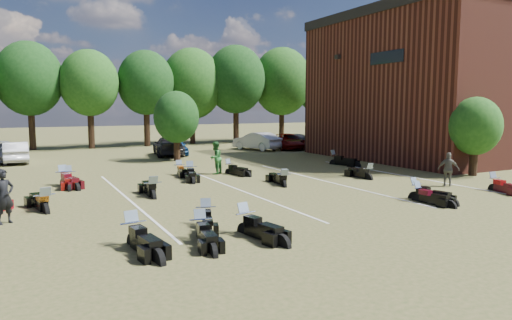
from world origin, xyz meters
TOP-DOWN VIEW (x-y plane):
  - ground at (0.00, 0.00)m, footprint 160.00×160.00m
  - car_1 at (-12.25, 19.21)m, footprint 1.66×4.41m
  - car_2 at (-13.20, 20.49)m, footprint 3.72×5.62m
  - car_3 at (-1.58, 19.04)m, footprint 2.91×5.41m
  - car_4 at (-0.96, 19.31)m, footprint 2.02×4.08m
  - car_5 at (6.83, 20.21)m, footprint 3.11×5.03m
  - car_6 at (9.67, 19.67)m, footprint 3.15×5.33m
  - car_7 at (10.62, 20.45)m, footprint 3.32×4.95m
  - person_black at (-12.40, 0.86)m, footprint 0.79×0.72m
  - person_green at (-2.07, 8.07)m, footprint 1.15×1.11m
  - person_grey at (6.38, -0.79)m, footprint 0.89×1.01m
  - motorcycle_0 at (-9.20, -3.47)m, footprint 1.08×2.46m
  - motorcycle_1 at (-7.33, -3.73)m, footprint 0.98×2.21m
  - motorcycle_2 at (-6.59, -2.23)m, footprint 1.29×2.18m
  - motorcycle_3 at (-5.92, -3.78)m, footprint 1.19×2.41m
  - motorcycle_4 at (2.64, -2.33)m, footprint 1.10×2.31m
  - motorcycle_5 at (2.41, -2.71)m, footprint 0.80×2.06m
  - motorcycle_6 at (7.37, -2.51)m, footprint 1.10×2.18m
  - motorcycle_8 at (-11.16, 1.95)m, footprint 1.21×2.47m
  - motorcycle_9 at (-7.02, 2.80)m, footprint 0.88×2.42m
  - motorcycle_10 at (-0.54, 3.12)m, footprint 0.84×2.10m
  - motorcycle_12 at (-0.71, 2.69)m, footprint 1.36×2.23m
  - motorcycle_13 at (4.38, 2.58)m, footprint 0.74×2.18m
  - motorcycle_14 at (-10.09, 7.97)m, footprint 1.34×2.57m
  - motorcycle_15 at (-9.89, 7.98)m, footprint 0.87×2.39m
  - motorcycle_16 at (-3.88, 7.22)m, footprint 1.26×2.42m
  - motorcycle_17 at (-3.97, 8.80)m, footprint 0.83×2.09m
  - motorcycle_18 at (-1.33, 7.82)m, footprint 1.27×2.21m
  - motorcycle_20 at (6.60, 8.51)m, footprint 1.45×2.53m
  - brick_building at (22.00, 9.00)m, footprint 25.40×15.20m
  - tree_line at (-1.00, 29.00)m, footprint 56.00×6.00m
  - young_tree_near_building at (10.50, 1.00)m, footprint 2.80×2.80m
  - young_tree_midfield at (-2.00, 15.50)m, footprint 3.20×3.20m
  - parking_lines at (-3.00, 3.00)m, footprint 20.10×14.00m

SIDE VIEW (x-z plane):
  - ground at x=0.00m, z-range 0.00..0.00m
  - motorcycle_0 at x=-9.20m, z-range -0.66..0.66m
  - motorcycle_1 at x=-7.33m, z-range -0.60..0.60m
  - motorcycle_2 at x=-6.59m, z-range -0.58..0.58m
  - motorcycle_3 at x=-5.92m, z-range -0.64..0.64m
  - motorcycle_4 at x=2.64m, z-range -0.62..0.62m
  - motorcycle_5 at x=2.41m, z-range -0.56..0.56m
  - motorcycle_6 at x=7.37m, z-range -0.58..0.58m
  - motorcycle_8 at x=-11.16m, z-range -0.66..0.66m
  - motorcycle_9 at x=-7.02m, z-range -0.66..0.66m
  - motorcycle_10 at x=-0.54m, z-range -0.57..0.57m
  - motorcycle_12 at x=-0.71m, z-range -0.59..0.59m
  - motorcycle_13 at x=4.38m, z-range -0.60..0.60m
  - motorcycle_14 at x=-10.09m, z-range -0.69..0.69m
  - motorcycle_15 at x=-9.89m, z-range -0.66..0.66m
  - motorcycle_16 at x=-3.88m, z-range -0.64..0.64m
  - motorcycle_17 at x=-3.97m, z-range -0.57..0.57m
  - motorcycle_18 at x=-1.33m, z-range -0.59..0.59m
  - motorcycle_20 at x=6.60m, z-range -0.67..0.67m
  - parking_lines at x=-3.00m, z-range 0.00..0.01m
  - car_7 at x=10.62m, z-range 0.00..1.33m
  - car_4 at x=-0.96m, z-range 0.00..1.34m
  - car_6 at x=9.67m, z-range 0.00..1.39m
  - car_2 at x=-13.20m, z-range 0.00..1.43m
  - car_1 at x=-12.25m, z-range 0.00..1.44m
  - car_3 at x=-1.58m, z-range 0.00..1.49m
  - car_5 at x=6.83m, z-range 0.00..1.56m
  - person_grey at x=6.38m, z-range 0.00..1.64m
  - person_black at x=-12.40m, z-range 0.00..1.81m
  - person_green at x=-2.07m, z-range 0.00..1.87m
  - young_tree_near_building at x=10.50m, z-range 0.67..4.83m
  - young_tree_midfield at x=-2.00m, z-range 0.74..5.44m
  - brick_building at x=22.00m, z-range 0.01..10.71m
  - tree_line at x=-1.00m, z-range 1.42..11.20m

